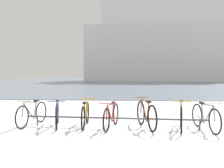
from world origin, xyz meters
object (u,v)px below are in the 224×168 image
at_px(bicycle_5, 181,116).
at_px(ferry_ship, 167,40).
at_px(bicycle_0, 32,114).
at_px(bicycle_1, 57,114).
at_px(bicycle_4, 146,115).
at_px(bicycle_6, 205,117).
at_px(bicycle_2, 85,114).
at_px(bicycle_3, 111,116).

height_order(bicycle_5, ferry_ship, ferry_ship).
distance_m(bicycle_0, bicycle_1, 0.78).
distance_m(bicycle_4, bicycle_6, 1.58).
relative_size(bicycle_2, bicycle_3, 0.98).
xyz_separation_m(bicycle_0, bicycle_6, (4.90, -0.30, 0.00)).
height_order(bicycle_5, bicycle_6, bicycle_5).
relative_size(bicycle_3, bicycle_6, 1.02).
bearing_deg(bicycle_3, ferry_ship, 80.55).
relative_size(bicycle_6, ferry_ship, 0.04).
bearing_deg(bicycle_1, bicycle_4, -0.65).
bearing_deg(bicycle_4, bicycle_6, -6.56).
xyz_separation_m(bicycle_0, bicycle_5, (4.26, -0.29, 0.02)).
distance_m(bicycle_3, bicycle_5, 1.90).
bearing_deg(bicycle_0, bicycle_6, -3.52).
distance_m(bicycle_0, bicycle_6, 4.91).
xyz_separation_m(bicycle_1, bicycle_2, (0.82, 0.03, -0.00)).
relative_size(bicycle_2, bicycle_4, 1.00).
height_order(bicycle_2, bicycle_5, bicycle_5).
distance_m(bicycle_5, ferry_ship, 55.52).
relative_size(bicycle_3, bicycle_4, 1.02).
relative_size(bicycle_1, ferry_ship, 0.04).
bearing_deg(bicycle_6, bicycle_2, 175.89).
bearing_deg(bicycle_5, ferry_ship, 82.52).
distance_m(bicycle_0, ferry_ship, 55.95).
xyz_separation_m(bicycle_3, ferry_ship, (9.02, 54.19, 9.41)).
distance_m(bicycle_3, bicycle_4, 0.97).
relative_size(bicycle_4, bicycle_6, 0.99).
relative_size(bicycle_3, ferry_ship, 0.04).
bearing_deg(bicycle_6, bicycle_0, 176.48).
height_order(bicycle_0, bicycle_4, bicycle_4).
bearing_deg(bicycle_4, bicycle_5, -10.24).
height_order(bicycle_1, bicycle_3, bicycle_1).
height_order(bicycle_1, bicycle_6, bicycle_1).
height_order(bicycle_4, bicycle_5, bicycle_4).
height_order(bicycle_0, bicycle_3, bicycle_0).
height_order(bicycle_6, ferry_ship, ferry_ship).
bearing_deg(bicycle_5, bicycle_4, 169.76).
height_order(bicycle_1, ferry_ship, ferry_ship).
relative_size(bicycle_5, ferry_ship, 0.04).
xyz_separation_m(bicycle_1, ferry_ship, (10.61, 54.05, 9.40)).
bearing_deg(ferry_ship, bicycle_3, -99.45).
bearing_deg(bicycle_1, ferry_ship, 78.90).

